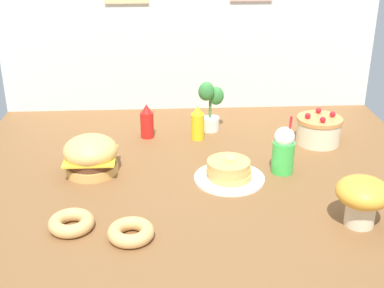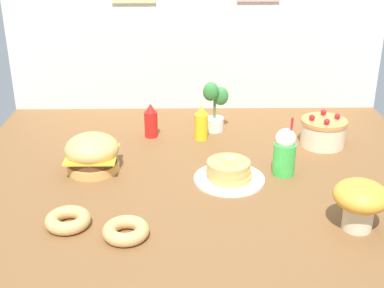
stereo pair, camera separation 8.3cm
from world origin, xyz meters
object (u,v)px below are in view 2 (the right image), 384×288
Objects in this scene: pancake_stack at (229,173)px; cream_soda_cup at (285,152)px; mushroom_stool at (360,200)px; donut_chocolate at (126,230)px; burger at (92,153)px; ketchup_bottle at (151,121)px; potted_plant at (214,104)px; donut_pink_glaze at (68,220)px; mustard_bottle at (201,124)px; layer_cake at (323,132)px.

pancake_stack is 1.13× the size of cream_soda_cup.
pancake_stack is 0.58m from mushroom_stool.
donut_chocolate is at bearing -143.13° from cream_soda_cup.
burger is 1.43× the size of donut_chocolate.
donut_chocolate is (-0.39, -0.42, -0.01)m from pancake_stack.
donut_chocolate is at bearing -92.32° from ketchup_bottle.
ketchup_bottle is at bearing -166.34° from potted_plant.
pancake_stack is at bearing 29.45° from donut_pink_glaze.
pancake_stack is 1.55× the size of mushroom_stool.
pancake_stack is 0.61m from ketchup_bottle.
mustard_bottle is at bearing 57.50° from donut_pink_glaze.
pancake_stack is 0.70m from donut_pink_glaze.
cream_soda_cup reaches higher than ketchup_bottle.
burger is 0.60m from mustard_bottle.
cream_soda_cup reaches higher than donut_pink_glaze.
potted_plant reaches higher than donut_pink_glaze.
layer_cake reaches higher than donut_chocolate.
layer_cake is 1.13× the size of mushroom_stool.
potted_plant is at bearing 39.41° from burger.
donut_chocolate is 0.61× the size of potted_plant.
ketchup_bottle reaches higher than donut_pink_glaze.
potted_plant is (0.32, 0.08, 0.06)m from ketchup_bottle.
pancake_stack is 0.46m from mustard_bottle.
mustard_bottle is 0.95m from donut_pink_glaze.
cream_soda_cup is at bearing 113.42° from mushroom_stool.
donut_pink_glaze is at bearing -154.58° from cream_soda_cup.
mustard_bottle is (-0.59, 0.08, 0.01)m from layer_cake.
mustard_bottle is 1.08× the size of donut_chocolate.
burger is at bearing 154.81° from mushroom_stool.
layer_cake is 0.56m from potted_plant.
ketchup_bottle is at bearing 73.09° from donut_pink_glaze.
potted_plant reaches higher than donut_chocolate.
donut_chocolate is 0.83m from mushroom_stool.
potted_plant is (0.36, 0.98, 0.12)m from donut_chocolate.
donut_chocolate is at bearing -69.32° from burger.
layer_cake is 0.39m from cream_soda_cup.
burger is at bearing -121.69° from ketchup_bottle.
potted_plant is at bearing 58.86° from mustard_bottle.
cream_soda_cup is 1.61× the size of donut_pink_glaze.
mushroom_stool reaches higher than burger.
pancake_stack is at bearing 46.61° from donut_chocolate.
cream_soda_cup is 0.58m from potted_plant.
donut_pink_glaze is 1.09m from potted_plant.
cream_soda_cup is 0.95m from donut_pink_glaze.
cream_soda_cup is at bearing 36.87° from donut_chocolate.
cream_soda_cup reaches higher than burger.
donut_chocolate is (0.22, -0.07, 0.00)m from donut_pink_glaze.
cream_soda_cup is at bearing -128.75° from layer_cake.
layer_cake is 0.86m from ketchup_bottle.
potted_plant reaches higher than burger.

